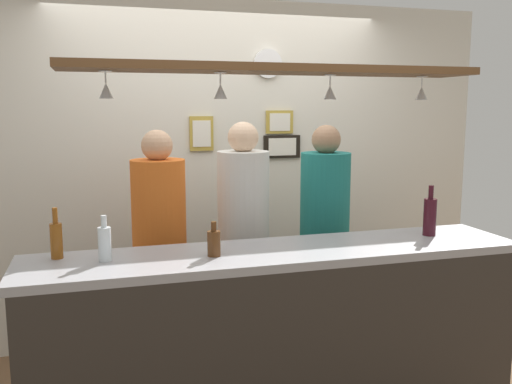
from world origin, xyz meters
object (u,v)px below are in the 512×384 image
(person_right_teal_shirt, at_px, (325,222))
(bottle_beer_brown_stubby, at_px, (214,243))
(bottle_beer_amber_tall, at_px, (56,239))
(picture_frame_crest, at_px, (201,134))
(bottle_wine_dark_red, at_px, (430,216))
(picture_frame_upper_small, at_px, (280,122))
(wall_clock, at_px, (268,64))
(bottle_soda_clear, at_px, (105,243))
(person_middle_white_patterned_shirt, at_px, (243,225))
(person_left_orange_shirt, at_px, (159,234))
(picture_frame_lower_pair, at_px, (282,147))

(person_right_teal_shirt, distance_m, bottle_beer_brown_stubby, 1.21)
(bottle_beer_amber_tall, relative_size, picture_frame_crest, 1.00)
(bottle_wine_dark_red, distance_m, picture_frame_upper_small, 1.52)
(bottle_wine_dark_red, relative_size, picture_frame_crest, 1.15)
(wall_clock, bearing_deg, bottle_soda_clear, -132.96)
(bottle_wine_dark_red, bearing_deg, person_middle_white_patterned_shirt, 145.70)
(bottle_wine_dark_red, bearing_deg, picture_frame_crest, 129.53)
(person_left_orange_shirt, distance_m, picture_frame_crest, 1.00)
(bottle_beer_amber_tall, xyz_separation_m, picture_frame_lower_pair, (1.63, 1.26, 0.34))
(bottle_soda_clear, xyz_separation_m, picture_frame_lower_pair, (1.40, 1.38, 0.35))
(bottle_beer_brown_stubby, bearing_deg, wall_clock, 62.72)
(person_right_teal_shirt, bearing_deg, bottle_beer_amber_tall, -161.41)
(person_left_orange_shirt, xyz_separation_m, bottle_beer_amber_tall, (-0.58, -0.57, 0.14))
(picture_frame_lower_pair, xyz_separation_m, wall_clock, (-0.12, -0.01, 0.64))
(person_left_orange_shirt, height_order, picture_frame_upper_small, picture_frame_upper_small)
(picture_frame_crest, bearing_deg, bottle_beer_amber_tall, -128.00)
(bottle_wine_dark_red, height_order, picture_frame_upper_small, picture_frame_upper_small)
(person_right_teal_shirt, bearing_deg, picture_frame_crest, 136.54)
(picture_frame_lower_pair, bearing_deg, bottle_beer_amber_tall, -142.27)
(person_middle_white_patterned_shirt, bearing_deg, bottle_beer_brown_stubby, -115.44)
(bottle_wine_dark_red, bearing_deg, bottle_beer_brown_stubby, -176.00)
(person_left_orange_shirt, relative_size, person_middle_white_patterned_shirt, 0.97)
(person_right_teal_shirt, xyz_separation_m, bottle_beer_brown_stubby, (-0.94, -0.75, 0.10))
(person_left_orange_shirt, xyz_separation_m, wall_clock, (0.93, 0.68, 1.13))
(person_middle_white_patterned_shirt, bearing_deg, person_left_orange_shirt, -180.00)
(picture_frame_crest, bearing_deg, picture_frame_lower_pair, 0.00)
(bottle_wine_dark_red, bearing_deg, bottle_beer_amber_tall, 177.67)
(person_middle_white_patterned_shirt, relative_size, bottle_soda_clear, 7.42)
(person_middle_white_patterned_shirt, relative_size, picture_frame_lower_pair, 5.69)
(person_middle_white_patterned_shirt, distance_m, picture_frame_lower_pair, 0.96)
(bottle_soda_clear, height_order, bottle_beer_brown_stubby, bottle_soda_clear)
(picture_frame_lower_pair, distance_m, wall_clock, 0.65)
(bottle_soda_clear, bearing_deg, bottle_beer_amber_tall, 153.36)
(person_middle_white_patterned_shirt, height_order, person_right_teal_shirt, person_middle_white_patterned_shirt)
(picture_frame_upper_small, bearing_deg, bottle_wine_dark_red, -70.08)
(picture_frame_crest, bearing_deg, bottle_beer_brown_stubby, -98.50)
(person_left_orange_shirt, bearing_deg, picture_frame_upper_small, 33.61)
(picture_frame_lower_pair, bearing_deg, wall_clock, -177.05)
(person_left_orange_shirt, relative_size, picture_frame_crest, 6.39)
(picture_frame_lower_pair, bearing_deg, person_left_orange_shirt, -146.94)
(bottle_soda_clear, height_order, picture_frame_upper_small, picture_frame_upper_small)
(bottle_beer_brown_stubby, bearing_deg, person_right_teal_shirt, 38.72)
(bottle_beer_amber_tall, distance_m, picture_frame_lower_pair, 2.09)
(picture_frame_upper_small, xyz_separation_m, wall_clock, (-0.10, -0.01, 0.45))
(bottle_beer_amber_tall, bearing_deg, picture_frame_upper_small, 38.10)
(bottle_soda_clear, relative_size, picture_frame_crest, 0.88)
(picture_frame_upper_small, bearing_deg, bottle_beer_brown_stubby, -120.22)
(person_left_orange_shirt, xyz_separation_m, bottle_wine_dark_red, (1.52, -0.66, 0.16))
(bottle_soda_clear, relative_size, bottle_beer_brown_stubby, 1.28)
(person_right_teal_shirt, relative_size, wall_clock, 7.64)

